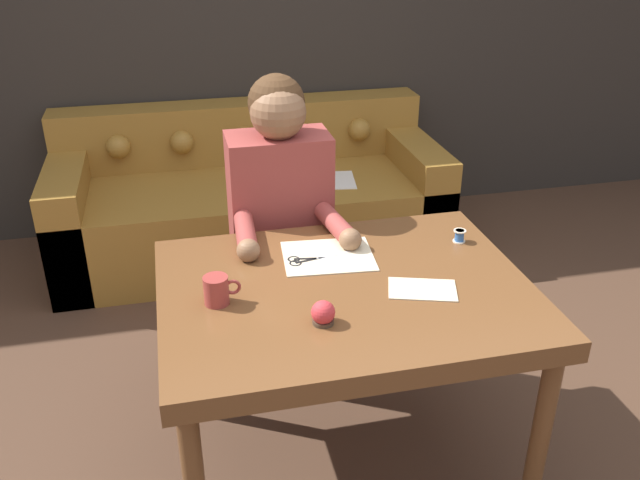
{
  "coord_description": "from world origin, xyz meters",
  "views": [
    {
      "loc": [
        -0.52,
        -1.78,
        1.83
      ],
      "look_at": [
        -0.07,
        0.14,
        0.83
      ],
      "focal_mm": 38.0,
      "sensor_mm": 36.0,
      "label": 1
    }
  ],
  "objects_px": {
    "pin_cushion": "(323,313)",
    "thread_spool": "(459,236)",
    "scissors": "(309,260)",
    "couch": "(250,201)",
    "dining_table": "(345,306)",
    "person": "(281,232)",
    "mug": "(217,290)"
  },
  "relations": [
    {
      "from": "dining_table",
      "to": "scissors",
      "type": "relative_size",
      "value": 5.21
    },
    {
      "from": "dining_table",
      "to": "thread_spool",
      "type": "distance_m",
      "value": 0.52
    },
    {
      "from": "scissors",
      "to": "pin_cushion",
      "type": "xyz_separation_m",
      "value": [
        -0.04,
        -0.38,
        0.03
      ]
    },
    {
      "from": "scissors",
      "to": "thread_spool",
      "type": "bearing_deg",
      "value": 1.81
    },
    {
      "from": "pin_cushion",
      "to": "thread_spool",
      "type": "bearing_deg",
      "value": 33.77
    },
    {
      "from": "person",
      "to": "pin_cushion",
      "type": "relative_size",
      "value": 17.67
    },
    {
      "from": "scissors",
      "to": "pin_cushion",
      "type": "relative_size",
      "value": 3.14
    },
    {
      "from": "mug",
      "to": "thread_spool",
      "type": "bearing_deg",
      "value": 13.97
    },
    {
      "from": "mug",
      "to": "pin_cushion",
      "type": "bearing_deg",
      "value": -31.79
    },
    {
      "from": "scissors",
      "to": "mug",
      "type": "xyz_separation_m",
      "value": [
        -0.32,
        -0.2,
        0.04
      ]
    },
    {
      "from": "couch",
      "to": "scissors",
      "type": "height_order",
      "value": "couch"
    },
    {
      "from": "person",
      "to": "mug",
      "type": "bearing_deg",
      "value": -116.01
    },
    {
      "from": "dining_table",
      "to": "pin_cushion",
      "type": "bearing_deg",
      "value": -121.52
    },
    {
      "from": "scissors",
      "to": "person",
      "type": "bearing_deg",
      "value": 93.39
    },
    {
      "from": "dining_table",
      "to": "thread_spool",
      "type": "relative_size",
      "value": 25.98
    },
    {
      "from": "thread_spool",
      "to": "scissors",
      "type": "bearing_deg",
      "value": -178.19
    },
    {
      "from": "scissors",
      "to": "thread_spool",
      "type": "xyz_separation_m",
      "value": [
        0.55,
        0.02,
        0.02
      ]
    },
    {
      "from": "person",
      "to": "thread_spool",
      "type": "bearing_deg",
      "value": -34.62
    },
    {
      "from": "dining_table",
      "to": "person",
      "type": "distance_m",
      "value": 0.61
    },
    {
      "from": "couch",
      "to": "person",
      "type": "height_order",
      "value": "person"
    },
    {
      "from": "thread_spool",
      "to": "mug",
      "type": "bearing_deg",
      "value": -166.03
    },
    {
      "from": "couch",
      "to": "mug",
      "type": "bearing_deg",
      "value": -100.1
    },
    {
      "from": "mug",
      "to": "thread_spool",
      "type": "distance_m",
      "value": 0.9
    },
    {
      "from": "thread_spool",
      "to": "pin_cushion",
      "type": "bearing_deg",
      "value": -146.23
    },
    {
      "from": "dining_table",
      "to": "scissors",
      "type": "height_order",
      "value": "scissors"
    },
    {
      "from": "dining_table",
      "to": "scissors",
      "type": "xyz_separation_m",
      "value": [
        -0.08,
        0.19,
        0.08
      ]
    },
    {
      "from": "mug",
      "to": "thread_spool",
      "type": "relative_size",
      "value": 2.51
    },
    {
      "from": "scissors",
      "to": "mug",
      "type": "relative_size",
      "value": 1.99
    },
    {
      "from": "couch",
      "to": "person",
      "type": "distance_m",
      "value": 1.19
    },
    {
      "from": "thread_spool",
      "to": "pin_cushion",
      "type": "relative_size",
      "value": 0.63
    },
    {
      "from": "person",
      "to": "mug",
      "type": "height_order",
      "value": "person"
    },
    {
      "from": "person",
      "to": "scissors",
      "type": "relative_size",
      "value": 5.63
    }
  ]
}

